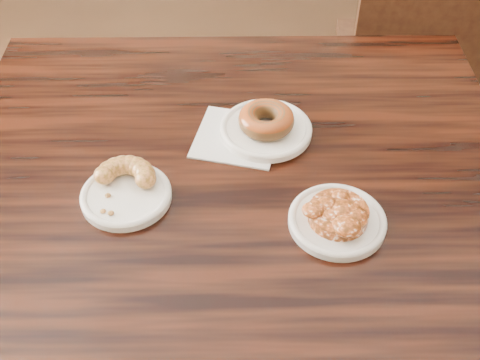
# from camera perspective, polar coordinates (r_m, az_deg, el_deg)

# --- Properties ---
(floor) EXTENTS (5.00, 5.00, 0.00)m
(floor) POSITION_cam_1_polar(r_m,az_deg,el_deg) (1.74, 6.56, -12.58)
(floor) COLOR black
(floor) RESTS_ON ground
(cafe_table) EXTENTS (1.12, 1.12, 0.75)m
(cafe_table) POSITION_cam_1_polar(r_m,az_deg,el_deg) (1.28, -0.36, -13.32)
(cafe_table) COLOR black
(cafe_table) RESTS_ON floor
(chair_far) EXTENTS (0.48, 0.48, 0.90)m
(chair_far) POSITION_cam_1_polar(r_m,az_deg,el_deg) (1.89, 15.71, 10.80)
(chair_far) COLOR black
(chair_far) RESTS_ON floor
(napkin) EXTENTS (0.16, 0.16, 0.00)m
(napkin) POSITION_cam_1_polar(r_m,az_deg,el_deg) (1.09, -0.27, 4.13)
(napkin) COLOR silver
(napkin) RESTS_ON cafe_table
(plate_donut) EXTENTS (0.17, 0.17, 0.01)m
(plate_donut) POSITION_cam_1_polar(r_m,az_deg,el_deg) (1.09, 2.47, 4.78)
(plate_donut) COLOR white
(plate_donut) RESTS_ON napkin
(plate_cruller) EXTENTS (0.15, 0.15, 0.01)m
(plate_cruller) POSITION_cam_1_polar(r_m,az_deg,el_deg) (0.99, -10.74, -1.49)
(plate_cruller) COLOR white
(plate_cruller) RESTS_ON cafe_table
(plate_fritter) EXTENTS (0.15, 0.15, 0.01)m
(plate_fritter) POSITION_cam_1_polar(r_m,az_deg,el_deg) (0.95, 9.19, -3.88)
(plate_fritter) COLOR silver
(plate_fritter) RESTS_ON cafe_table
(glazed_donut) EXTENTS (0.10, 0.10, 0.04)m
(glazed_donut) POSITION_cam_1_polar(r_m,az_deg,el_deg) (1.08, 2.51, 5.74)
(glazed_donut) COLOR maroon
(glazed_donut) RESTS_ON plate_donut
(apple_fritter) EXTENTS (0.13, 0.13, 0.03)m
(apple_fritter) POSITION_cam_1_polar(r_m,az_deg,el_deg) (0.93, 9.33, -3.02)
(apple_fritter) COLOR #451F07
(apple_fritter) RESTS_ON plate_fritter
(cruller_fragment) EXTENTS (0.12, 0.12, 0.03)m
(cruller_fragment) POSITION_cam_1_polar(r_m,az_deg,el_deg) (0.98, -10.91, -0.61)
(cruller_fragment) COLOR brown
(cruller_fragment) RESTS_ON plate_cruller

